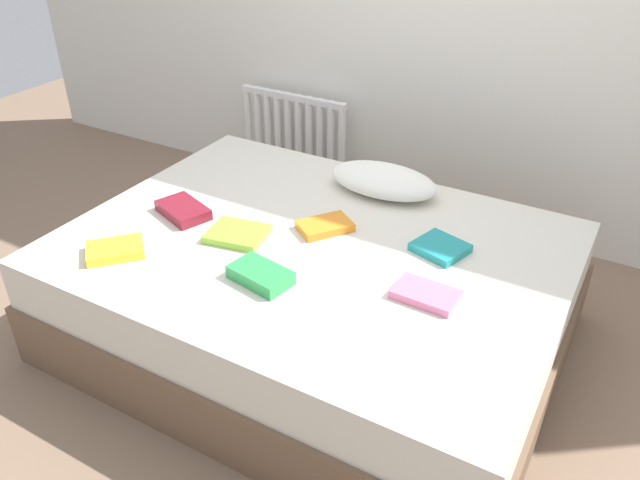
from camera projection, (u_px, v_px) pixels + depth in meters
name	position (u px, v px, depth m)	size (l,w,h in m)	color
ground_plane	(314.00, 337.00, 2.78)	(8.00, 8.00, 0.00)	#7F6651
bed	(314.00, 292.00, 2.65)	(2.00, 1.50, 0.50)	brown
radiator	(293.00, 135.00, 3.83)	(0.72, 0.04, 0.52)	white
pillow	(383.00, 180.00, 2.85)	(0.51, 0.29, 0.12)	white
textbook_green	(261.00, 275.00, 2.27)	(0.23, 0.14, 0.05)	green
textbook_orange	(325.00, 226.00, 2.58)	(0.21, 0.14, 0.03)	orange
textbook_pink	(426.00, 294.00, 2.19)	(0.22, 0.14, 0.03)	pink
textbook_maroon	(183.00, 210.00, 2.69)	(0.24, 0.15, 0.05)	maroon
textbook_lime	(237.00, 234.00, 2.53)	(0.23, 0.19, 0.03)	#8CC638
textbook_teal	(440.00, 248.00, 2.44)	(0.19, 0.17, 0.03)	teal
textbook_yellow	(115.00, 250.00, 2.42)	(0.21, 0.15, 0.04)	yellow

